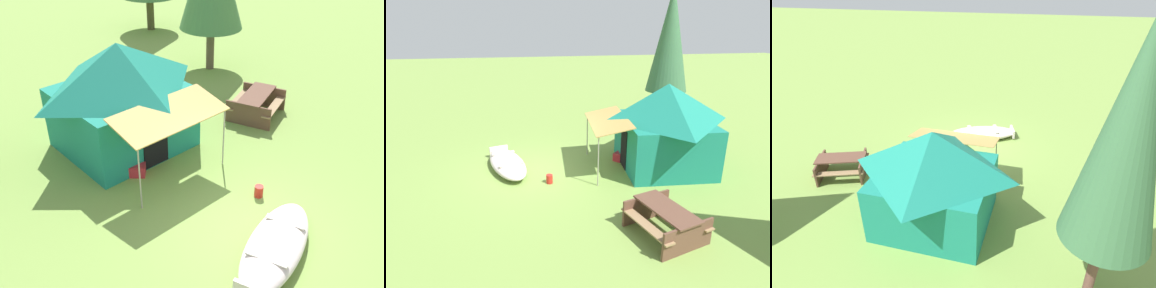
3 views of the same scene
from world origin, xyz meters
TOP-DOWN VIEW (x-y plane):
  - ground_plane at (0.00, 0.00)m, footprint 80.00×80.00m
  - beached_rowboat at (-0.38, -1.05)m, footprint 3.01×1.77m
  - canvas_cabin_tent at (0.26, 4.36)m, footprint 3.59×4.36m
  - picnic_table at (4.16, 2.73)m, footprint 2.01×1.83m
  - cooler_box at (-0.50, 3.04)m, footprint 0.58×0.59m
  - fuel_can at (0.93, 0.28)m, footprint 0.23×0.23m
  - pine_tree_back_left at (-3.85, 6.18)m, footprint 1.86×1.86m

SIDE VIEW (x-z plane):
  - ground_plane at x=0.00m, z-range 0.00..0.00m
  - fuel_can at x=0.93m, z-range 0.00..0.28m
  - cooler_box at x=-0.50m, z-range 0.00..0.30m
  - beached_rowboat at x=-0.38m, z-range 0.01..0.46m
  - picnic_table at x=4.16m, z-range 0.09..0.83m
  - canvas_cabin_tent at x=0.26m, z-range 0.06..2.99m
  - pine_tree_back_left at x=-3.85m, z-range 0.90..7.31m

